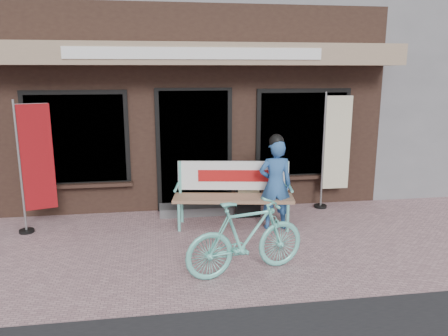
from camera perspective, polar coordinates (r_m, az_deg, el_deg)
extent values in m
plane|color=#A37D82|center=(6.23, -2.15, -11.00)|extent=(70.00, 70.00, 0.00)
cube|color=black|center=(10.71, -5.36, 8.91)|extent=(7.00, 6.00, 3.60)
cube|color=#9C846A|center=(7.35, -3.87, 14.62)|extent=(7.00, 0.80, 0.35)
cube|color=white|center=(6.94, -3.57, 14.73)|extent=(4.00, 0.02, 0.18)
cube|color=black|center=(7.80, -3.90, 2.33)|extent=(1.20, 0.06, 2.10)
cube|color=black|center=(7.79, -3.89, 2.32)|extent=(1.35, 0.04, 2.20)
cube|color=black|center=(7.85, -18.65, 3.61)|extent=(1.60, 0.06, 1.50)
cube|color=black|center=(8.17, 10.23, 4.41)|extent=(1.60, 0.06, 1.50)
cube|color=black|center=(7.84, -18.67, 3.59)|extent=(1.75, 0.04, 1.65)
cube|color=black|center=(8.16, 10.25, 4.40)|extent=(1.75, 0.04, 1.65)
cube|color=black|center=(7.95, -18.32, -2.16)|extent=(1.80, 0.18, 0.06)
cube|color=black|center=(8.27, 10.15, -1.15)|extent=(1.80, 0.18, 0.06)
cube|color=#59595B|center=(7.83, -3.64, -5.37)|extent=(1.30, 0.45, 0.15)
cylinder|color=#6BD2C3|center=(6.96, -5.90, -6.46)|extent=(0.05, 0.05, 0.45)
cylinder|color=#6BD2C3|center=(7.36, -5.51, -5.37)|extent=(0.05, 0.05, 0.45)
cylinder|color=#6BD2C3|center=(6.97, 8.32, -6.49)|extent=(0.05, 0.05, 0.45)
cylinder|color=#6BD2C3|center=(7.38, 7.90, -5.40)|extent=(0.05, 0.05, 0.45)
cube|color=#976E53|center=(7.04, 1.22, -3.98)|extent=(1.98, 0.80, 0.05)
cylinder|color=#6BD2C3|center=(7.22, -5.77, -1.40)|extent=(0.05, 0.05, 0.59)
cylinder|color=#6BD2C3|center=(7.23, 8.19, -1.45)|extent=(0.05, 0.05, 0.59)
cube|color=white|center=(7.18, 1.22, -0.98)|extent=(1.80, 0.34, 0.48)
cube|color=#B21414|center=(7.16, 1.22, -1.03)|extent=(1.14, 0.20, 0.19)
cylinder|color=#6BD2C3|center=(7.04, -6.21, -2.50)|extent=(0.12, 0.47, 0.04)
cylinder|color=#6BD2C3|center=(7.05, 8.64, -2.55)|extent=(0.12, 0.47, 0.04)
imported|color=#2B5694|center=(6.97, 6.71, -2.18)|extent=(0.55, 0.38, 1.44)
sphere|color=black|center=(6.83, 6.86, 3.47)|extent=(0.25, 0.25, 0.23)
imported|color=#6BD2C3|center=(5.48, 2.92, -9.02)|extent=(1.65, 0.83, 0.96)
cylinder|color=gray|center=(7.33, -25.09, -0.02)|extent=(0.04, 0.04, 2.08)
cylinder|color=gray|center=(7.21, -23.93, 7.65)|extent=(0.46, 0.16, 0.02)
cube|color=maroon|center=(7.31, -23.21, 1.25)|extent=(0.46, 0.17, 1.65)
cylinder|color=black|center=(7.60, -24.37, -7.51)|extent=(0.28, 0.28, 0.05)
cylinder|color=gray|center=(8.09, 12.83, 2.14)|extent=(0.03, 0.03, 2.13)
cylinder|color=gray|center=(8.06, 14.80, 9.08)|extent=(0.48, 0.02, 0.02)
cube|color=beige|center=(8.16, 14.59, 3.18)|extent=(0.48, 0.03, 1.69)
cylinder|color=black|center=(8.34, 12.48, -4.89)|extent=(0.23, 0.23, 0.05)
cube|color=black|center=(7.51, 3.17, -3.28)|extent=(0.44, 0.08, 0.87)
cube|color=beige|center=(7.43, 3.26, -2.66)|extent=(0.37, 0.02, 0.53)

